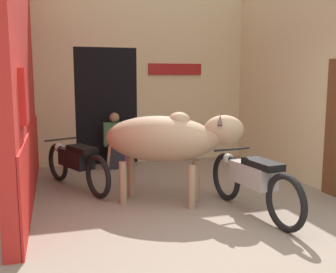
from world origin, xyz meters
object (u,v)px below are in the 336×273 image
object	(u,v)px
motorcycle_far	(76,162)
motorcycle_near	(253,180)
shopkeeper_seated	(115,140)
plastic_stool	(128,155)
cow	(167,139)

from	to	relation	value
motorcycle_far	motorcycle_near	bearing A→B (deg)	-40.90
motorcycle_near	shopkeeper_seated	world-z (taller)	shopkeeper_seated
plastic_stool	cow	bearing A→B (deg)	-87.62
motorcycle_near	plastic_stool	xyz separation A→B (m)	(-1.07, 3.41, -0.25)
motorcycle_near	motorcycle_far	distance (m)	2.90
motorcycle_near	motorcycle_far	xyz separation A→B (m)	(-2.19, 1.90, -0.02)
plastic_stool	motorcycle_far	bearing A→B (deg)	-126.59
motorcycle_near	plastic_stool	distance (m)	3.58
cow	motorcycle_near	world-z (taller)	cow
cow	motorcycle_near	distance (m)	1.33
cow	plastic_stool	xyz separation A→B (m)	(-0.11, 2.62, -0.73)
cow	motorcycle_far	size ratio (longest dim) A/B	1.07
motorcycle_far	shopkeeper_seated	distance (m)	1.62
motorcycle_far	shopkeeper_seated	size ratio (longest dim) A/B	1.68
cow	shopkeeper_seated	xyz separation A→B (m)	(-0.38, 2.48, -0.36)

